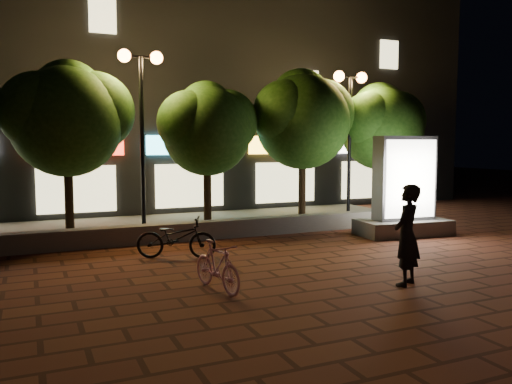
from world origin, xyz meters
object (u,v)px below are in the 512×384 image
tree_right (303,116)px  scooter_pink (217,266)px  tree_mid (208,125)px  tree_left (68,115)px  street_lamp_left (141,95)px  ad_kiosk (404,195)px  scooter_parked (176,238)px  rider (407,235)px  street_lamp_right (350,107)px  tree_far_right (382,123)px

tree_right → scooter_pink: tree_right is taller
tree_mid → scooter_pink: bearing=-107.3°
tree_left → street_lamp_left: street_lamp_left is taller
ad_kiosk → scooter_parked: 6.93m
tree_left → ad_kiosk: 9.72m
scooter_pink → rider: 3.57m
ad_kiosk → scooter_pink: bearing=-154.7°
street_lamp_right → street_lamp_left: bearing=180.0°
tree_left → tree_mid: 4.00m
tree_right → scooter_pink: size_ratio=3.37×
street_lamp_left → street_lamp_right: street_lamp_left is taller
tree_far_right → ad_kiosk: 4.16m
tree_far_right → street_lamp_left: street_lamp_left is taller
street_lamp_right → scooter_pink: (-6.95, -6.15, -3.44)m
scooter_parked → ad_kiosk: bearing=-61.7°
street_lamp_left → ad_kiosk: street_lamp_left is taller
tree_left → tree_right: (7.30, 0.00, 0.12)m
tree_mid → scooter_parked: size_ratio=2.44×
scooter_pink → street_lamp_right: bearing=30.1°
street_lamp_right → tree_mid: bearing=177.0°
tree_right → scooter_pink: 8.89m
tree_far_right → street_lamp_right: street_lamp_right is taller
tree_far_right → tree_right: bearing=180.0°
tree_left → tree_right: size_ratio=0.97×
tree_right → scooter_pink: (-5.30, -6.41, -3.11)m
rider → scooter_parked: (-3.34, 3.97, -0.47)m
scooter_pink → tree_left: bearing=95.9°
tree_mid → street_lamp_right: street_lamp_right is taller
tree_right → ad_kiosk: bearing=-63.0°
tree_right → rider: size_ratio=2.66×
tree_far_right → rider: (-5.13, -7.50, -2.42)m
tree_left → street_lamp_right: street_lamp_right is taller
tree_right → street_lamp_right: size_ratio=1.02×
street_lamp_left → scooter_pink: 7.11m
tree_left → rider: size_ratio=2.57×
tree_far_right → street_lamp_left: bearing=-178.2°
street_lamp_right → rider: (-3.58, -7.24, -2.94)m
tree_left → tree_right: bearing=0.0°
street_lamp_left → scooter_pink: street_lamp_left is taller
tree_left → scooter_parked: size_ratio=2.65×
tree_mid → tree_far_right: tree_far_right is taller
ad_kiosk → street_lamp_left: bearing=157.5°
tree_mid → street_lamp_left: street_lamp_left is taller
tree_far_right → street_lamp_left: (-8.55, -0.26, 0.66)m
scooter_pink → scooter_parked: size_ratio=0.81×
scooter_pink → rider: (3.37, -1.09, 0.50)m
tree_mid → tree_far_right: bearing=0.0°
street_lamp_left → scooter_parked: size_ratio=2.81×
scooter_pink → tree_mid: bearing=61.3°
tree_far_right → scooter_pink: (-8.50, -6.41, -2.92)m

